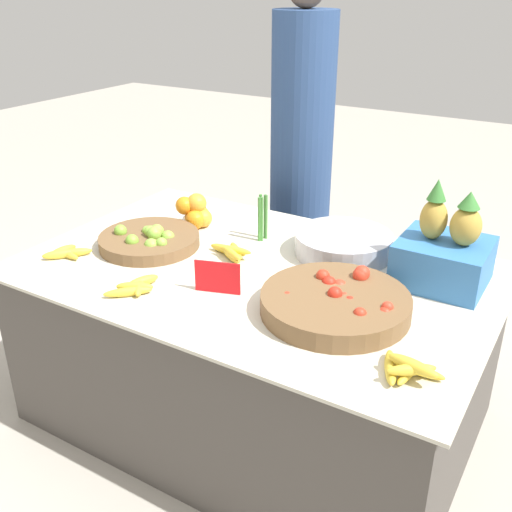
{
  "coord_description": "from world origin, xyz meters",
  "views": [
    {
      "loc": [
        0.99,
        -1.64,
        1.61
      ],
      "look_at": [
        0.0,
        0.0,
        0.7
      ],
      "focal_mm": 42.0,
      "sensor_mm": 36.0,
      "label": 1
    }
  ],
  "objects": [
    {
      "name": "banana_bunch_front_center",
      "position": [
        -0.25,
        -0.35,
        0.67
      ],
      "size": [
        0.13,
        0.21,
        0.03
      ],
      "color": "gold",
      "rests_on": "market_table"
    },
    {
      "name": "vendor_person",
      "position": [
        -0.29,
        0.9,
        0.76
      ],
      "size": [
        0.3,
        0.3,
        1.64
      ],
      "color": "navy",
      "rests_on": "ground_plane"
    },
    {
      "name": "orange_pile",
      "position": [
        -0.43,
        0.22,
        0.71
      ],
      "size": [
        0.15,
        0.17,
        0.14
      ],
      "color": "orange",
      "rests_on": "market_table"
    },
    {
      "name": "banana_bunch_middle_right",
      "position": [
        -0.66,
        -0.28,
        0.67
      ],
      "size": [
        0.14,
        0.16,
        0.03
      ],
      "color": "gold",
      "rests_on": "market_table"
    },
    {
      "name": "metal_bowl",
      "position": [
        0.21,
        0.28,
        0.69
      ],
      "size": [
        0.36,
        0.36,
        0.08
      ],
      "color": "#B7B7BF",
      "rests_on": "market_table"
    },
    {
      "name": "price_sign",
      "position": [
        -0.02,
        -0.22,
        0.71
      ],
      "size": [
        0.15,
        0.05,
        0.11
      ],
      "rotation": [
        0.0,
        0.0,
        0.31
      ],
      "color": "red",
      "rests_on": "market_table"
    },
    {
      "name": "tomato_basket",
      "position": [
        0.37,
        -0.13,
        0.69
      ],
      "size": [
        0.47,
        0.47,
        0.1
      ],
      "color": "brown",
      "rests_on": "market_table"
    },
    {
      "name": "produce_crate",
      "position": [
        0.59,
        0.24,
        0.76
      ],
      "size": [
        0.29,
        0.28,
        0.36
      ],
      "color": "#3370B7",
      "rests_on": "market_table"
    },
    {
      "name": "market_table",
      "position": [
        0.0,
        0.0,
        0.33
      ],
      "size": [
        1.67,
        1.08,
        0.65
      ],
      "color": "#4C4742",
      "rests_on": "ground_plane"
    },
    {
      "name": "veg_bundle",
      "position": [
        -0.12,
        0.24,
        0.74
      ],
      "size": [
        0.04,
        0.05,
        0.18
      ],
      "color": "#428438",
      "rests_on": "market_table"
    },
    {
      "name": "banana_bunch_front_left",
      "position": [
        0.67,
        -0.34,
        0.68
      ],
      "size": [
        0.18,
        0.16,
        0.06
      ],
      "color": "gold",
      "rests_on": "market_table"
    },
    {
      "name": "lime_bowl",
      "position": [
        -0.45,
        -0.05,
        0.68
      ],
      "size": [
        0.39,
        0.39,
        0.09
      ],
      "color": "brown",
      "rests_on": "market_table"
    },
    {
      "name": "banana_bunch_middle_left",
      "position": [
        -0.13,
        0.04,
        0.67
      ],
      "size": [
        0.19,
        0.16,
        0.05
      ],
      "color": "gold",
      "rests_on": "market_table"
    },
    {
      "name": "ground_plane",
      "position": [
        0.0,
        0.0,
        0.0
      ],
      "size": [
        12.0,
        12.0,
        0.0
      ],
      "primitive_type": "plane",
      "color": "#ADA599"
    }
  ]
}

